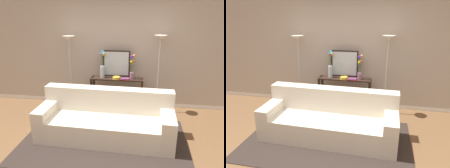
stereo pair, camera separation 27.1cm
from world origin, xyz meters
The scene contains 13 objects.
ground_plane centered at (0.00, 0.00, -0.01)m, with size 16.00×16.00×0.02m, color brown.
back_wall centered at (0.00, 2.09, 1.35)m, with size 12.00×0.15×2.70m.
area_rug centered at (-0.08, 0.30, 0.01)m, with size 2.97×1.90×0.01m.
couch centered at (-0.08, 0.46, 0.31)m, with size 2.47×0.94×0.88m.
console_table centered at (-0.02, 1.69, 0.54)m, with size 1.21×0.33×0.79m.
floor_lamp_left centered at (-1.14, 1.73, 1.36)m, with size 0.28×0.28×1.73m.
floor_lamp_right centered at (0.91, 1.73, 1.39)m, with size 0.28×0.28×1.77m.
wall_mirror centered at (-0.06, 1.82, 1.10)m, with size 0.64×0.02×0.62m.
vase_tall_flowers centered at (-0.36, 1.71, 1.07)m, with size 0.12×0.13×0.63m.
vase_short_flowers centered at (0.32, 1.69, 1.02)m, with size 0.12×0.12×0.56m.
fruit_bowl centered at (-0.03, 1.60, 0.82)m, with size 0.18×0.18×0.06m.
book_stack centered at (0.16, 1.59, 0.80)m, with size 0.21×0.18×0.03m.
book_row_under_console centered at (-0.34, 1.69, 0.05)m, with size 0.35×0.17×0.12m.
Camera 1 is at (0.55, -3.11, 2.25)m, focal length 35.01 mm.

